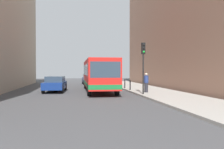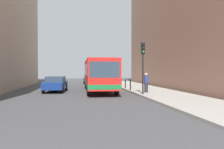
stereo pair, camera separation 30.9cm
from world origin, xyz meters
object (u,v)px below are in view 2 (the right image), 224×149
at_px(car_beside_bus, 56,84).
at_px(pedestrian_near_signal, 146,83).
at_px(bus, 99,74).
at_px(bollard_near, 130,85).
at_px(bollard_mid, 125,84).
at_px(bollard_far, 121,83).
at_px(bollard_farthest, 118,82).
at_px(traffic_light, 143,58).
at_px(car_behind_bus, 90,79).

height_order(car_beside_bus, pedestrian_near_signal, pedestrian_near_signal).
height_order(bus, pedestrian_near_signal, bus).
distance_m(bollard_near, bollard_mid, 2.28).
height_order(car_beside_bus, bollard_far, car_beside_bus).
xyz_separation_m(bollard_mid, bollard_farthest, (0.00, 4.57, 0.00)).
bearing_deg(pedestrian_near_signal, bollard_far, 93.23).
distance_m(traffic_light, bollard_mid, 6.58).
height_order(bollard_far, bollard_farthest, same).
bearing_deg(bollard_far, bollard_mid, -90.00).
relative_size(traffic_light, bollard_mid, 4.32).
xyz_separation_m(bus, car_behind_bus, (-0.11, 11.25, -0.94)).
distance_m(car_behind_bus, bollard_near, 12.47).
bearing_deg(bollard_near, bus, 164.34).
relative_size(bus, bollard_near, 11.64).
xyz_separation_m(bus, traffic_light, (3.09, -4.68, 1.28)).
relative_size(bus, pedestrian_near_signal, 6.61).
relative_size(car_behind_bus, bollard_farthest, 4.68).
xyz_separation_m(car_behind_bus, bollard_mid, (3.09, -9.80, -0.16)).
relative_size(bollard_mid, bollard_farthest, 1.00).
distance_m(car_beside_bus, pedestrian_near_signal, 8.60).
xyz_separation_m(car_beside_bus, bollard_mid, (7.11, 1.38, -0.16)).
bearing_deg(car_behind_bus, bollard_mid, 105.96).
height_order(bollard_mid, bollard_farthest, same).
relative_size(traffic_light, bollard_far, 4.32).
bearing_deg(car_behind_bus, bollard_farthest, 119.05).
bearing_deg(bollard_mid, car_beside_bus, -169.02).
distance_m(car_beside_bus, bollard_near, 7.17).
bearing_deg(bollard_far, pedestrian_near_signal, -83.57).
distance_m(bollard_mid, bollard_far, 2.28).
height_order(traffic_light, bollard_farthest, traffic_light).
xyz_separation_m(car_behind_bus, traffic_light, (3.19, -15.93, 2.22)).
height_order(bollard_near, pedestrian_near_signal, pedestrian_near_signal).
xyz_separation_m(traffic_light, pedestrian_near_signal, (0.69, 1.36, -2.02)).
height_order(traffic_light, bollard_mid, traffic_light).
bearing_deg(bus, car_beside_bus, 0.05).
bearing_deg(bollard_far, bus, -128.66).
relative_size(car_behind_bus, bollard_far, 4.68).
bearing_deg(car_behind_bus, bollard_far, 110.82).
xyz_separation_m(car_beside_bus, car_behind_bus, (4.01, 11.18, 0.00)).
height_order(bus, bollard_mid, bus).
distance_m(traffic_light, bollard_near, 4.52).
bearing_deg(car_beside_bus, bollard_near, 176.67).
distance_m(car_behind_bus, traffic_light, 16.39).
relative_size(car_beside_bus, car_behind_bus, 1.01).
distance_m(bollard_mid, pedestrian_near_signal, 4.85).
height_order(bus, traffic_light, traffic_light).
bearing_deg(pedestrian_near_signal, bollard_near, 104.54).
bearing_deg(bollard_near, bollard_mid, 90.00).
relative_size(bollard_farthest, pedestrian_near_signal, 0.57).
xyz_separation_m(bollard_near, bollard_mid, (0.00, 2.28, 0.00)).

